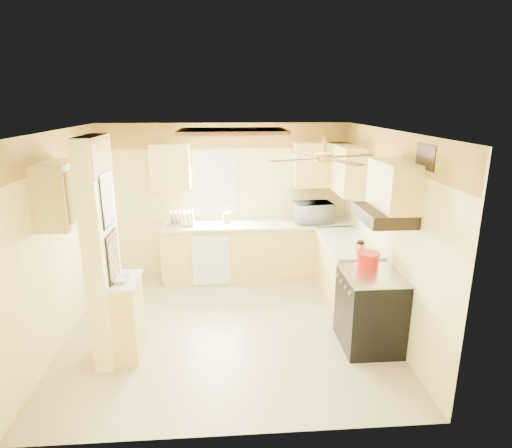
{
  "coord_description": "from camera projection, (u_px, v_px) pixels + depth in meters",
  "views": [
    {
      "loc": [
        -0.01,
        -5.0,
        2.84
      ],
      "look_at": [
        0.39,
        0.35,
        1.28
      ],
      "focal_mm": 30.0,
      "sensor_mm": 36.0,
      "label": 1
    }
  ],
  "objects": [
    {
      "name": "floor",
      "position": [
        229.0,
        326.0,
        5.58
      ],
      "size": [
        4.0,
        4.0,
        0.0
      ],
      "primitive_type": "plane",
      "color": "#C9B58B",
      "rests_on": "ground"
    },
    {
      "name": "ceiling",
      "position": [
        225.0,
        131.0,
        4.89
      ],
      "size": [
        4.0,
        4.0,
        0.0
      ],
      "primitive_type": "plane",
      "rotation": [
        3.14,
        0.0,
        0.0
      ],
      "color": "white",
      "rests_on": "wall_back"
    },
    {
      "name": "wall_back",
      "position": [
        226.0,
        200.0,
        7.06
      ],
      "size": [
        4.0,
        0.0,
        4.0
      ],
      "primitive_type": "plane",
      "rotation": [
        1.57,
        0.0,
        0.0
      ],
      "color": "#FFF09B",
      "rests_on": "floor"
    },
    {
      "name": "wall_front",
      "position": [
        229.0,
        307.0,
        3.42
      ],
      "size": [
        4.0,
        0.0,
        4.0
      ],
      "primitive_type": "plane",
      "rotation": [
        -1.57,
        0.0,
        0.0
      ],
      "color": "#FFF09B",
      "rests_on": "floor"
    },
    {
      "name": "wall_left",
      "position": [
        59.0,
        239.0,
        5.09
      ],
      "size": [
        0.0,
        3.8,
        3.8
      ],
      "primitive_type": "plane",
      "rotation": [
        1.57,
        0.0,
        1.57
      ],
      "color": "#FFF09B",
      "rests_on": "floor"
    },
    {
      "name": "wall_right",
      "position": [
        386.0,
        232.0,
        5.38
      ],
      "size": [
        0.0,
        3.8,
        3.8
      ],
      "primitive_type": "plane",
      "rotation": [
        1.57,
        0.0,
        -1.57
      ],
      "color": "#FFF09B",
      "rests_on": "floor"
    },
    {
      "name": "wallpaper_border",
      "position": [
        224.0,
        136.0,
        6.74
      ],
      "size": [
        4.0,
        0.02,
        0.4
      ],
      "primitive_type": "cube",
      "color": "#FFCB4B",
      "rests_on": "wall_back"
    },
    {
      "name": "partition_column",
      "position": [
        102.0,
        253.0,
        4.61
      ],
      "size": [
        0.2,
        0.7,
        2.5
      ],
      "primitive_type": "cube",
      "color": "#FFF09B",
      "rests_on": "floor"
    },
    {
      "name": "partition_ledge",
      "position": [
        129.0,
        319.0,
        4.85
      ],
      "size": [
        0.25,
        0.55,
        0.9
      ],
      "primitive_type": "cube",
      "color": "#FADC7B",
      "rests_on": "floor"
    },
    {
      "name": "ledge_top",
      "position": [
        125.0,
        281.0,
        4.72
      ],
      "size": [
        0.28,
        0.58,
        0.04
      ],
      "primitive_type": "cube",
      "color": "silver",
      "rests_on": "partition_ledge"
    },
    {
      "name": "lower_cabinets_back",
      "position": [
        257.0,
        251.0,
        7.03
      ],
      "size": [
        3.0,
        0.6,
        0.9
      ],
      "primitive_type": "cube",
      "color": "#FADC7B",
      "rests_on": "floor"
    },
    {
      "name": "lower_cabinets_right",
      "position": [
        346.0,
        273.0,
        6.15
      ],
      "size": [
        0.6,
        1.4,
        0.9
      ],
      "primitive_type": "cube",
      "color": "#FADC7B",
      "rests_on": "floor"
    },
    {
      "name": "countertop_back",
      "position": [
        257.0,
        224.0,
        6.89
      ],
      "size": [
        3.04,
        0.64,
        0.04
      ],
      "primitive_type": "cube",
      "color": "silver",
      "rests_on": "lower_cabinets_back"
    },
    {
      "name": "countertop_right",
      "position": [
        347.0,
        242.0,
        6.02
      ],
      "size": [
        0.64,
        1.44,
        0.04
      ],
      "primitive_type": "cube",
      "color": "silver",
      "rests_on": "lower_cabinets_right"
    },
    {
      "name": "dishwasher_panel",
      "position": [
        211.0,
        261.0,
        6.68
      ],
      "size": [
        0.58,
        0.02,
        0.8
      ],
      "primitive_type": "cube",
      "color": "white",
      "rests_on": "lower_cabinets_back"
    },
    {
      "name": "window",
      "position": [
        210.0,
        183.0,
        6.94
      ],
      "size": [
        0.92,
        0.02,
        1.02
      ],
      "color": "white",
      "rests_on": "wall_back"
    },
    {
      "name": "upper_cab_back_left",
      "position": [
        170.0,
        166.0,
        6.66
      ],
      "size": [
        0.6,
        0.35,
        0.7
      ],
      "primitive_type": "cube",
      "color": "#FADC7B",
      "rests_on": "wall_back"
    },
    {
      "name": "upper_cab_back_right",
      "position": [
        322.0,
        165.0,
        6.83
      ],
      "size": [
        0.9,
        0.35,
        0.7
      ],
      "primitive_type": "cube",
      "color": "#FADC7B",
      "rests_on": "wall_back"
    },
    {
      "name": "upper_cab_right",
      "position": [
        347.0,
        169.0,
        6.4
      ],
      "size": [
        0.35,
        1.0,
        0.7
      ],
      "primitive_type": "cube",
      "color": "#FADC7B",
      "rests_on": "wall_right"
    },
    {
      "name": "upper_cab_left_wall",
      "position": [
        60.0,
        194.0,
        4.7
      ],
      "size": [
        0.35,
        0.75,
        0.7
      ],
      "primitive_type": "cube",
      "color": "#FADC7B",
      "rests_on": "wall_left"
    },
    {
      "name": "upper_cab_over_stove",
      "position": [
        394.0,
        185.0,
        4.64
      ],
      "size": [
        0.35,
        0.76,
        0.52
      ],
      "primitive_type": "cube",
      "color": "#FADC7B",
      "rests_on": "wall_right"
    },
    {
      "name": "stove",
      "position": [
        370.0,
        310.0,
        5.05
      ],
      "size": [
        0.68,
        0.77,
        0.92
      ],
      "color": "black",
      "rests_on": "floor"
    },
    {
      "name": "range_hood",
      "position": [
        384.0,
        215.0,
        4.73
      ],
      "size": [
        0.5,
        0.76,
        0.14
      ],
      "primitive_type": "cube",
      "color": "black",
      "rests_on": "upper_cab_over_stove"
    },
    {
      "name": "poster_menu",
      "position": [
        107.0,
        199.0,
        4.45
      ],
      "size": [
        0.02,
        0.42,
        0.57
      ],
      "color": "black",
      "rests_on": "partition_column"
    },
    {
      "name": "poster_nashville",
      "position": [
        113.0,
        257.0,
        4.63
      ],
      "size": [
        0.02,
        0.42,
        0.57
      ],
      "color": "black",
      "rests_on": "partition_column"
    },
    {
      "name": "ceiling_light_panel",
      "position": [
        232.0,
        132.0,
        5.39
      ],
      "size": [
        1.35,
        0.95,
        0.06
      ],
      "color": "brown",
      "rests_on": "ceiling"
    },
    {
      "name": "ceiling_fan",
      "position": [
        324.0,
        157.0,
        4.35
      ],
      "size": [
        1.15,
        1.15,
        0.26
      ],
      "color": "gold",
      "rests_on": "ceiling"
    },
    {
      "name": "vent_grate",
      "position": [
        426.0,
        157.0,
        4.22
      ],
      "size": [
        0.02,
        0.4,
        0.25
      ],
      "primitive_type": "cube",
      "color": "black",
      "rests_on": "wall_right"
    },
    {
      "name": "microwave",
      "position": [
        313.0,
        212.0,
        6.88
      ],
      "size": [
        0.63,
        0.47,
        0.32
      ],
      "primitive_type": "imported",
      "rotation": [
        0.0,
        0.0,
        3.27
      ],
      "color": "white",
      "rests_on": "countertop_back"
    },
    {
      "name": "bowl",
      "position": [
        120.0,
        279.0,
        4.64
      ],
      "size": [
        0.26,
        0.26,
        0.06
      ],
      "primitive_type": "imported",
      "rotation": [
        0.0,
        0.0,
        0.14
      ],
      "color": "white",
      "rests_on": "ledge_top"
    },
    {
      "name": "dutch_oven",
      "position": [
        368.0,
        260.0,
        5.1
      ],
      "size": [
        0.28,
        0.28,
        0.19
      ],
      "color": "red",
      "rests_on": "stove"
    },
    {
      "name": "kettle",
      "position": [
        360.0,
        249.0,
        5.38
      ],
      "size": [
        0.13,
        0.13,
        0.2
      ],
      "color": "silver",
      "rests_on": "countertop_right"
    },
    {
      "name": "dish_rack",
      "position": [
        182.0,
        220.0,
        6.76
      ],
      "size": [
        0.4,
        0.31,
        0.22
      ],
      "color": "tan",
      "rests_on": "countertop_back"
    },
    {
      "name": "utensil_crock",
      "position": [
        226.0,
        218.0,
        6.88
      ],
      "size": [
        0.13,
        0.13,
        0.25
      ],
      "color": "white",
      "rests_on": "countertop_back"
    }
  ]
}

